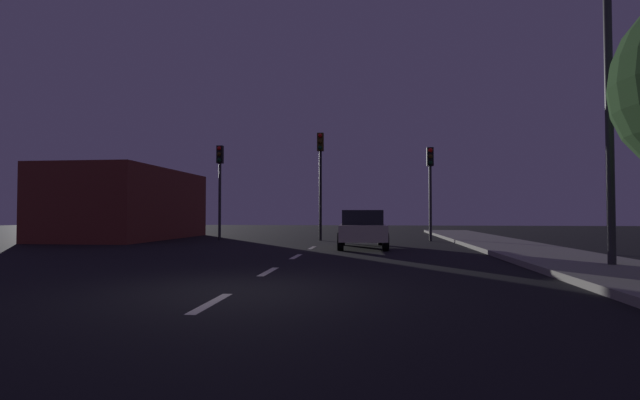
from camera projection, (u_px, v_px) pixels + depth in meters
ground_plane at (299, 255)px, 15.02m from camera, size 80.00×80.00×0.00m
sidewalk_curb_right at (545, 255)px, 14.17m from camera, size 3.00×40.00×0.15m
lane_stripe_nearest at (211, 303)px, 6.87m from camera, size 0.16×1.60×0.01m
lane_stripe_second at (268, 272)px, 10.65m from camera, size 0.16×1.60×0.01m
lane_stripe_third at (296, 256)px, 14.42m from camera, size 0.16×1.60×0.01m
lane_stripe_fourth at (312, 248)px, 18.20m from camera, size 0.16×1.60×0.01m
traffic_signal_left at (220, 174)px, 23.89m from camera, size 0.32×0.38×4.78m
traffic_signal_center at (320, 166)px, 23.32m from camera, size 0.32×0.38×5.33m
traffic_signal_right at (430, 175)px, 22.71m from camera, size 0.32×0.38×4.52m
car_stopped_ahead at (362, 229)px, 18.21m from camera, size 1.98×4.22×1.45m
street_lamp_right at (594, 76)px, 10.97m from camera, size 2.07×0.36×7.54m
storefront_left at (128, 204)px, 24.90m from camera, size 5.06×9.42×3.62m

